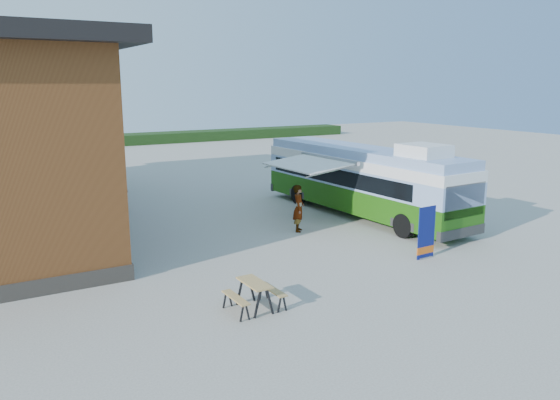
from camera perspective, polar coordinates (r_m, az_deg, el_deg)
ground at (r=19.98m, az=3.21°, el=-5.08°), size 100.00×100.00×0.00m
hedge at (r=57.30m, az=-11.02°, el=6.47°), size 40.00×3.00×1.00m
bus at (r=24.91m, az=8.55°, el=2.27°), size 3.02×11.70×3.56m
awning at (r=23.64m, az=3.24°, el=4.06°), size 2.62×4.02×0.50m
banner at (r=19.32m, az=15.02°, el=-3.78°), size 0.80×0.21×1.83m
picnic_table at (r=14.61m, az=-2.70°, el=-9.27°), size 1.38×1.23×0.77m
person_a at (r=22.03m, az=1.96°, el=-0.87°), size 0.78×0.83×1.91m
person_b at (r=26.73m, az=-16.40°, el=1.04°), size 1.11×1.21×1.99m
slurry_tanker at (r=35.82m, az=-22.02°, el=3.61°), size 3.10×5.06×2.01m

